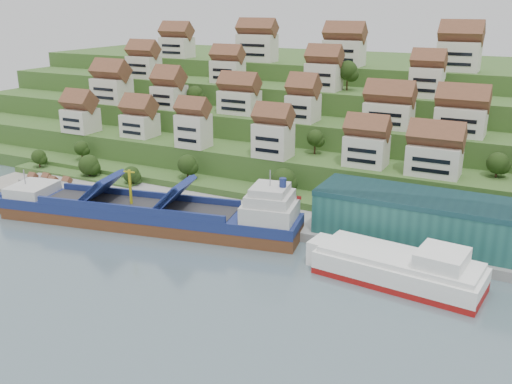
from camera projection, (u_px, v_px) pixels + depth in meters
The scene contains 11 objects.
ground at pixel (207, 238), 131.58m from camera, with size 300.00×300.00×0.00m, color slate.
quay at pixel (312, 227), 135.31m from camera, with size 180.00×14.00×2.20m, color gray.
pebble_beach at pixel (59, 187), 166.49m from camera, with size 45.00×20.00×1.00m, color gray.
hillside at pixel (350, 116), 215.71m from camera, with size 260.00×128.00×31.00m.
hillside_village at pixel (301, 95), 176.25m from camera, with size 156.71×64.02×29.67m.
hillside_trees at pixel (270, 129), 166.26m from camera, with size 143.88×62.14×31.38m.
warehouse at pixel (456, 223), 121.31m from camera, with size 60.00×15.00×10.00m, color #215A54.
flagpole at pixel (297, 209), 130.06m from camera, with size 1.28×0.16×8.00m.
beach_huts at pixel (50, 182), 165.78m from camera, with size 14.40×3.70×2.20m.
cargo_ship at pixel (154, 215), 137.03m from camera, with size 76.17×25.13×16.67m.
second_ship at pixel (402, 269), 110.10m from camera, with size 32.90×15.08×9.23m.
Camera 1 is at (65.17, -102.99, 52.00)m, focal length 40.00 mm.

